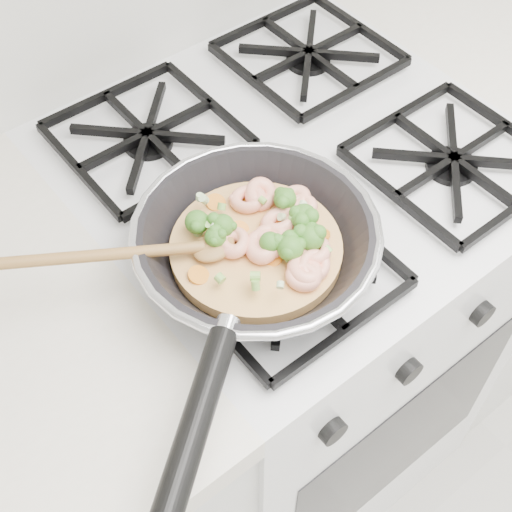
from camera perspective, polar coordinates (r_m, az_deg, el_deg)
stove at (r=1.35m, az=2.49°, el=-5.54°), size 0.60×0.60×0.92m
skillet at (r=0.82m, az=-0.06°, el=0.86°), size 0.45×0.37×0.09m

